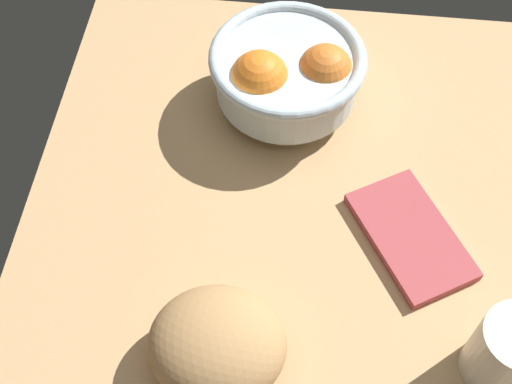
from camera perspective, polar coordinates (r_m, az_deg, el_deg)
ground_plane at (r=80.93cm, az=2.10°, el=-3.43°), size 73.84×60.45×3.00cm
fruit_bowl at (r=85.85cm, az=2.61°, el=9.78°), size 19.19×19.19×10.51cm
bread_loaf at (r=69.32cm, az=-3.23°, el=-12.46°), size 13.04×14.26×7.98cm
napkin_folded at (r=80.20cm, az=12.64°, el=-3.49°), size 17.70×15.39×1.33cm
mug at (r=72.63cm, az=20.15°, el=-12.07°), size 10.59×8.25×9.25cm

